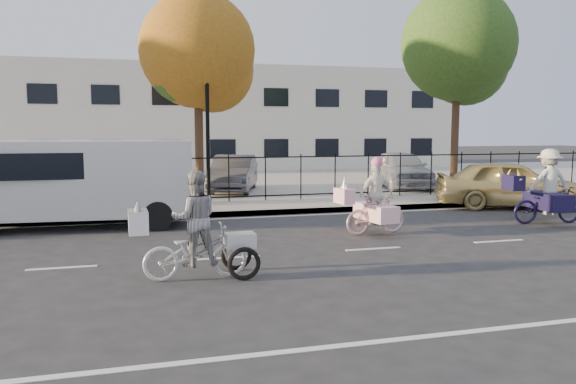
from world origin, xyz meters
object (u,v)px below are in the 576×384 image
object	(u,v)px
unicorn_bike	(375,206)
lot_car_d	(401,169)
lot_car_c	(234,173)
bull_bike	(547,194)
white_van	(73,180)
lot_car_b	(48,178)
lamppost	(207,107)
gold_sedan	(509,184)
zebra_trike	(196,238)

from	to	relation	value
unicorn_bike	lot_car_d	bearing A→B (deg)	-38.34
unicorn_bike	lot_car_c	world-z (taller)	unicorn_bike
bull_bike	white_van	distance (m)	12.15
lot_car_c	lot_car_b	bearing A→B (deg)	-168.80
bull_bike	lot_car_c	distance (m)	10.78
white_van	lot_car_b	size ratio (longest dim) A/B	1.45
lamppost	lot_car_d	xyz separation A→B (m)	(7.99, 2.90, -2.23)
lot_car_b	lot_car_c	bearing A→B (deg)	-16.94
gold_sedan	lamppost	bearing A→B (deg)	97.23
lot_car_d	white_van	bearing A→B (deg)	-145.43
lamppost	unicorn_bike	distance (m)	6.64
white_van	zebra_trike	bearing A→B (deg)	-62.96
lot_car_b	lot_car_d	distance (m)	13.18
unicorn_bike	gold_sedan	bearing A→B (deg)	-71.18
bull_bike	gold_sedan	world-z (taller)	bull_bike
gold_sedan	lot_car_b	size ratio (longest dim) A/B	1.03
lot_car_c	lot_car_d	size ratio (longest dim) A/B	0.94
unicorn_bike	lot_car_d	distance (m)	9.48
lot_car_c	white_van	bearing A→B (deg)	-114.18
zebra_trike	white_van	world-z (taller)	white_van
lamppost	lot_car_d	distance (m)	8.79
gold_sedan	lot_car_b	distance (m)	15.57
zebra_trike	lot_car_d	bearing A→B (deg)	-41.65
bull_bike	lot_car_d	xyz separation A→B (m)	(-0.16, 7.99, 0.10)
lot_car_c	lot_car_d	world-z (taller)	lot_car_d
lot_car_c	unicorn_bike	bearing A→B (deg)	-60.29
lamppost	gold_sedan	distance (m)	9.67
lamppost	unicorn_bike	size ratio (longest dim) A/B	2.36
zebra_trike	gold_sedan	world-z (taller)	zebra_trike
lamppost	lot_car_b	bearing A→B (deg)	142.23
bull_bike	gold_sedan	distance (m)	2.94
white_van	lot_car_c	distance (m)	7.58
unicorn_bike	lot_car_c	xyz separation A→B (m)	(-1.85, 8.55, 0.15)
lamppost	lot_car_c	distance (m)	4.22
white_van	lot_car_b	world-z (taller)	white_van
zebra_trike	bull_bike	bearing A→B (deg)	-73.72
zebra_trike	lot_car_d	world-z (taller)	zebra_trike
bull_bike	gold_sedan	xyz separation A→B (m)	(0.94, 2.79, -0.02)
zebra_trike	lot_car_b	world-z (taller)	zebra_trike
gold_sedan	lot_car_b	world-z (taller)	gold_sedan
zebra_trike	unicorn_bike	bearing A→B (deg)	-59.10
unicorn_bike	bull_bike	distance (m)	4.95
zebra_trike	lot_car_b	size ratio (longest dim) A/B	0.48
bull_bike	lot_car_b	bearing A→B (deg)	63.45
white_van	gold_sedan	xyz separation A→B (m)	(12.78, 0.09, -0.44)
lamppost	lot_car_c	xyz separation A→B (m)	(1.35, 3.27, -2.29)
gold_sedan	lot_car_d	world-z (taller)	lot_car_d
lamppost	white_van	xyz separation A→B (m)	(-3.68, -2.39, -1.91)
lot_car_b	zebra_trike	bearing A→B (deg)	-82.90
zebra_trike	white_van	xyz separation A→B (m)	(-2.42, 5.75, 0.51)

